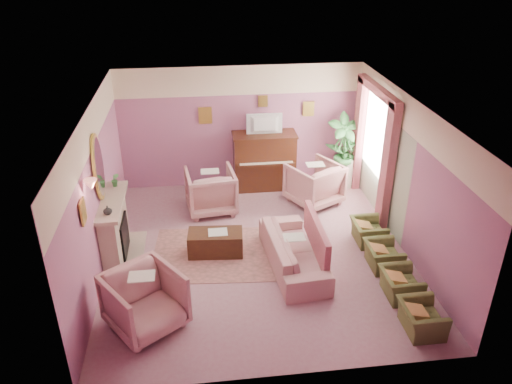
{
  "coord_description": "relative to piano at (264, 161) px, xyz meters",
  "views": [
    {
      "loc": [
        -0.99,
        -7.78,
        5.29
      ],
      "look_at": [
        0.03,
        0.4,
        1.05
      ],
      "focal_mm": 35.0,
      "sensor_mm": 36.0,
      "label": 1
    }
  ],
  "objects": [
    {
      "name": "wall_front",
      "position": [
        -0.5,
        -5.68,
        0.75
      ],
      "size": [
        5.5,
        0.02,
        2.8
      ],
      "primitive_type": "cube",
      "color": "#885683",
      "rests_on": "floor"
    },
    {
      "name": "palm_plant",
      "position": [
        1.79,
        -0.2,
        0.41
      ],
      "size": [
        0.76,
        0.76,
        1.44
      ],
      "primitive_type": "imported",
      "color": "#357939",
      "rests_on": "palm_pot"
    },
    {
      "name": "wall_right",
      "position": [
        2.25,
        -2.68,
        0.75
      ],
      "size": [
        0.02,
        6.0,
        2.8
      ],
      "primitive_type": "cube",
      "color": "#885683",
      "rests_on": "floor"
    },
    {
      "name": "side_plant_big",
      "position": [
        1.88,
        -0.1,
        0.22
      ],
      "size": [
        0.3,
        0.3,
        0.34
      ],
      "primitive_type": "imported",
      "color": "#357939",
      "rests_on": "side_table"
    },
    {
      "name": "floral_armchair_front",
      "position": [
        -2.41,
        -4.47,
        -0.13
      ],
      "size": [
        0.99,
        0.99,
        1.04
      ],
      "primitive_type": "imported",
      "color": "tan",
      "rests_on": "floor"
    },
    {
      "name": "mantel_plant",
      "position": [
        -3.05,
        -1.93,
        0.64
      ],
      "size": [
        0.16,
        0.16,
        0.28
      ],
      "primitive_type": "imported",
      "color": "#357939",
      "rests_on": "mantel_shelf"
    },
    {
      "name": "floor",
      "position": [
        -0.5,
        -2.68,
        -0.65
      ],
      "size": [
        5.5,
        6.0,
        0.01
      ],
      "primitive_type": "cube",
      "color": "#A37280",
      "rests_on": "ground"
    },
    {
      "name": "print_back_right",
      "position": [
        1.05,
        0.28,
        1.13
      ],
      "size": [
        0.26,
        0.03,
        0.34
      ],
      "primitive_type": "cube",
      "color": "gold",
      "rests_on": "wall_back"
    },
    {
      "name": "floral_armchair_right",
      "position": [
        0.98,
        -0.91,
        -0.13
      ],
      "size": [
        0.99,
        0.99,
        1.04
      ],
      "primitive_type": "imported",
      "color": "tan",
      "rests_on": "floor"
    },
    {
      "name": "olive_chair_b",
      "position": [
        1.66,
        -4.25,
        -0.35
      ],
      "size": [
        0.48,
        0.69,
        0.59
      ],
      "primitive_type": "imported",
      "color": "#5A6531",
      "rests_on": "floor"
    },
    {
      "name": "curtain_right",
      "position": [
        2.12,
        -0.21,
        0.65
      ],
      "size": [
        0.16,
        0.34,
        2.6
      ],
      "primitive_type": "cube",
      "color": "#A5525C",
      "rests_on": "floor"
    },
    {
      "name": "piano",
      "position": [
        0.0,
        0.0,
        0.0
      ],
      "size": [
        1.4,
        0.6,
        1.3
      ],
      "primitive_type": "cube",
      "color": "#3C1C10",
      "rests_on": "floor"
    },
    {
      "name": "sofa_throw",
      "position": [
        0.48,
        -3.21,
        -0.05
      ],
      "size": [
        0.11,
        1.59,
        0.58
      ],
      "primitive_type": "cube",
      "color": "#A5525C",
      "rests_on": "sofa"
    },
    {
      "name": "mantel_shelf",
      "position": [
        -3.06,
        -2.48,
        0.47
      ],
      "size": [
        0.4,
        1.55,
        0.07
      ],
      "primitive_type": "cube",
      "color": "tan",
      "rests_on": "fireplace_surround"
    },
    {
      "name": "print_left_wall",
      "position": [
        -3.21,
        -3.88,
        1.07
      ],
      "size": [
        0.03,
        0.28,
        0.36
      ],
      "primitive_type": "cube",
      "color": "gold",
      "rests_on": "wall_left"
    },
    {
      "name": "print_back_left",
      "position": [
        -1.3,
        0.28,
        1.07
      ],
      "size": [
        0.3,
        0.03,
        0.38
      ],
      "primitive_type": "cube",
      "color": "gold",
      "rests_on": "wall_back"
    },
    {
      "name": "sconce_shade",
      "position": [
        -3.12,
        -3.53,
        1.33
      ],
      "size": [
        0.2,
        0.2,
        0.16
      ],
      "primitive_type": "cone",
      "color": "#FD8976",
      "rests_on": "wall_left"
    },
    {
      "name": "side_plant_small",
      "position": [
        2.0,
        -0.2,
        0.19
      ],
      "size": [
        0.16,
        0.16,
        0.28
      ],
      "primitive_type": "imported",
      "color": "#357939",
      "rests_on": "side_table"
    },
    {
      "name": "wall_left",
      "position": [
        -3.25,
        -2.68,
        0.75
      ],
      "size": [
        0.02,
        6.0,
        2.8
      ],
      "primitive_type": "cube",
      "color": "#885683",
      "rests_on": "floor"
    },
    {
      "name": "hearth",
      "position": [
        -2.89,
        -2.48,
        -0.64
      ],
      "size": [
        0.55,
        1.5,
        0.02
      ],
      "primitive_type": "cube",
      "color": "tan",
      "rests_on": "floor"
    },
    {
      "name": "mantel_vase",
      "position": [
        -3.05,
        -2.98,
        0.58
      ],
      "size": [
        0.16,
        0.16,
        0.16
      ],
      "primitive_type": "imported",
      "color": "#F7E2C0",
      "rests_on": "mantel_shelf"
    },
    {
      "name": "mirror_glass",
      "position": [
        -3.17,
        -2.48,
        1.15
      ],
      "size": [
        0.01,
        0.6,
        1.06
      ],
      "primitive_type": "ellipsoid",
      "color": "silver",
      "rests_on": "wall_left"
    },
    {
      "name": "palm_pot",
      "position": [
        1.79,
        -0.2,
        -0.48
      ],
      "size": [
        0.34,
        0.34,
        0.34
      ],
      "primitive_type": "cylinder",
      "color": "brown",
      "rests_on": "floor"
    },
    {
      "name": "area_rug",
      "position": [
        -1.19,
        -2.68,
        -0.64
      ],
      "size": [
        2.63,
        1.99,
        0.01
      ],
      "primitive_type": "cube",
      "rotation": [
        0.0,
        0.0,
        -0.08
      ],
      "color": "#9C635D",
      "rests_on": "floor"
    },
    {
      "name": "fireplace_inset",
      "position": [
        -2.99,
        -2.48,
        -0.25
      ],
      "size": [
        0.18,
        0.72,
        0.68
      ],
      "primitive_type": "cube",
      "color": "black",
      "rests_on": "floor"
    },
    {
      "name": "sofa",
      "position": [
        0.08,
        -3.21,
        -0.23
      ],
      "size": [
        0.7,
        2.09,
        0.85
      ],
      "primitive_type": "imported",
      "color": "tan",
      "rests_on": "floor"
    },
    {
      "name": "stripe_panel",
      "position": [
        2.23,
        -1.38,
        0.42
      ],
      "size": [
        0.01,
        3.0,
        2.15
      ],
      "primitive_type": "cube",
      "color": "#AAB597",
      "rests_on": "wall_right"
    },
    {
      "name": "fire_ember",
      "position": [
        -2.95,
        -2.48,
        -0.43
      ],
      "size": [
        0.06,
        0.54,
        0.1
      ],
      "primitive_type": "cube",
      "color": "#EB600A",
      "rests_on": "floor"
    },
    {
      "name": "olive_chair_a",
      "position": [
        1.66,
        -5.07,
        -0.35
      ],
      "size": [
        0.48,
        0.69,
        0.59
      ],
      "primitive_type": "imported",
      "color": "#5A6531",
      "rests_on": "floor"
    },
    {
      "name": "olive_chair_c",
      "position": [
        1.66,
        -3.43,
        -0.35
      ],
      "size": [
        0.48,
        0.69,
        0.59
      ],
      "primitive_type": "imported",
      "color": "#5A6531",
      "rests_on": "floor"
    },
    {
      "name": "window_blind",
      "position": [
        2.2,
        -1.13,
        1.05
      ],
      "size": [
        0.03,
        1.4,
        1.8
      ],
      "primitive_type": "cube",
      "color": "beige",
      "rests_on": "wall_right"
    },
    {
      "name": "ceiling",
      "position": [
        -0.5,
        -2.68,
        2.15
      ],
      "size": [
        5.5,
        6.0,
        0.01
      ],
      "primitive_type": "cube",
      "color": "silver",
      "rests_on": "wall_back"
    },
    {
      "name": "print_back_mid",
      "position": [
        0.0,
        0.28,
        1.35
      ],
      "size": [
        0.22,
        0.03,
        0.26
      ],
      "primitive_type": "cube",
      "color": "gold",
      "rests_on": "wall_back"
    },
    {
      "name": "wall_back",
      "position": [
        -0.5,
        0.32,
        0.75
      ],
      "size": [
        5.5,
        0.02,
        2.8
      ],
      "primitive_type": "cube",
      "color": "#885683",
      "rests_on": "floor"
    },
    {
      "name": "television",
      "position": [
        0.0,
        -0.05,
        0.95
      ],
      "size": [
        0.8,
        0.12,
        0.48
      ],
      "primitive_type": "imported",
      "color": "black",
      "rests_on": "piano"
    },
    {
      "name": "side_table",
      "position": [
        1.88,
        -0.1,
        -0.3
      ],
      "size": [
        0.52,
        0.52,
        0.7
      ],
      "primitive_type": "cylinder",
      "color": "silver",
      "rests_on": "floor"
    },
    {
      "name": "olive_chair_d",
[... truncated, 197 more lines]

